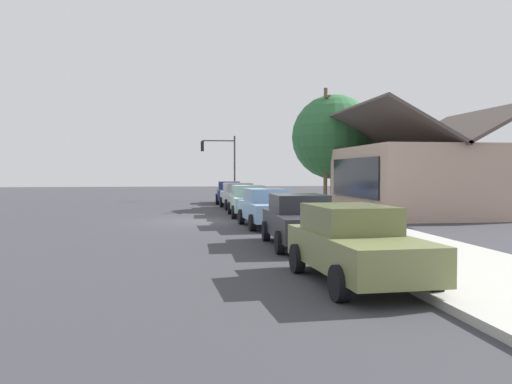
{
  "coord_description": "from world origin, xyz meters",
  "views": [
    {
      "loc": [
        25.1,
        -0.8,
        2.3
      ],
      "look_at": [
        -0.26,
        2.79,
        1.34
      ],
      "focal_mm": 37.89,
      "sensor_mm": 36.0,
      "label": 1
    }
  ],
  "objects": [
    {
      "name": "shade_tree",
      "position": [
        -8.58,
        9.02,
        4.52
      ],
      "size": [
        5.41,
        5.41,
        7.24
      ],
      "color": "brown",
      "rests_on": "ground"
    },
    {
      "name": "traffic_light_main",
      "position": [
        -18.38,
        2.54,
        3.49
      ],
      "size": [
        0.37,
        2.79,
        5.2
      ],
      "color": "#383833",
      "rests_on": "ground"
    },
    {
      "name": "utility_pole_wooden",
      "position": [
        -7.62,
        8.2,
        3.93
      ],
      "size": [
        1.8,
        0.24,
        7.5
      ],
      "color": "brown",
      "rests_on": "ground"
    },
    {
      "name": "car_skyblue",
      "position": [
        2.89,
        2.82,
        0.81
      ],
      "size": [
        4.58,
        2.16,
        1.59
      ],
      "rotation": [
        0.0,
        0.0,
        0.04
      ],
      "color": "#8CB7E0",
      "rests_on": "ground"
    },
    {
      "name": "storefront_building",
      "position": [
        -2.07,
        11.98,
        1.96
      ],
      "size": [
        9.61,
        7.81,
        5.75
      ],
      "color": "tan",
      "rests_on": "ground"
    },
    {
      "name": "car_silver",
      "position": [
        -8.65,
        2.86,
        0.82
      ],
      "size": [
        4.73,
        2.18,
        1.59
      ],
      "rotation": [
        0.0,
        0.0,
        0.03
      ],
      "color": "silver",
      "rests_on": "ground"
    },
    {
      "name": "car_seafoam",
      "position": [
        -2.66,
        2.76,
        0.82
      ],
      "size": [
        4.91,
        2.13,
        1.59
      ],
      "rotation": [
        0.0,
        0.0,
        -0.03
      ],
      "color": "#9ED1BC",
      "rests_on": "ground"
    },
    {
      "name": "ground_plane",
      "position": [
        0.0,
        0.0,
        0.0
      ],
      "size": [
        120.0,
        120.0,
        0.0
      ],
      "primitive_type": "plane",
      "color": "#38383D"
    },
    {
      "name": "sidewalk_curb",
      "position": [
        0.0,
        5.6,
        0.08
      ],
      "size": [
        60.0,
        4.2,
        0.16
      ],
      "primitive_type": "cube",
      "color": "#B2AFA8",
      "rests_on": "ground"
    },
    {
      "name": "car_charcoal",
      "position": [
        8.82,
        2.89,
        0.82
      ],
      "size": [
        4.66,
        2.1,
        1.59
      ],
      "rotation": [
        0.0,
        0.0,
        -0.02
      ],
      "color": "#2D3035",
      "rests_on": "ground"
    },
    {
      "name": "fire_hydrant_red",
      "position": [
        4.63,
        4.2,
        0.5
      ],
      "size": [
        0.22,
        0.22,
        0.71
      ],
      "color": "red",
      "rests_on": "sidewalk_curb"
    },
    {
      "name": "car_navy",
      "position": [
        -14.09,
        2.77,
        0.82
      ],
      "size": [
        4.86,
        2.17,
        1.59
      ],
      "rotation": [
        0.0,
        0.0,
        -0.06
      ],
      "color": "navy",
      "rests_on": "ground"
    },
    {
      "name": "car_olive",
      "position": [
        14.39,
        2.78,
        0.81
      ],
      "size": [
        4.58,
        2.16,
        1.59
      ],
      "rotation": [
        0.0,
        0.0,
        0.05
      ],
      "color": "olive",
      "rests_on": "ground"
    }
  ]
}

